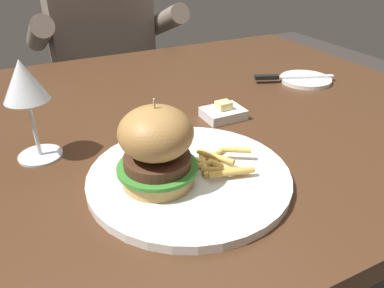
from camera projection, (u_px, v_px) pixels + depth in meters
The scene contains 9 objects.
dining_table at pixel (162, 150), 0.82m from camera, with size 1.30×0.96×0.74m.
main_plate at pixel (189, 177), 0.57m from camera, with size 0.31×0.31×0.01m, color white.
burger_sandwich at pixel (157, 147), 0.52m from camera, with size 0.12×0.12×0.13m.
fries_pile at pixel (217, 163), 0.58m from camera, with size 0.12×0.10×0.02m.
wine_glass at pixel (24, 86), 0.58m from camera, with size 0.07×0.07×0.17m.
bread_plate at pixel (305, 80), 0.96m from camera, with size 0.13×0.13×0.01m, color white.
table_knife at pixel (287, 77), 0.95m from camera, with size 0.20×0.09×0.01m.
butter_dish at pixel (223, 113), 0.76m from camera, with size 0.08×0.06×0.04m.
diner_person at pixel (106, 80), 1.48m from camera, with size 0.51×0.36×1.18m.
Camera 1 is at (-0.26, -0.66, 1.07)m, focal length 35.00 mm.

